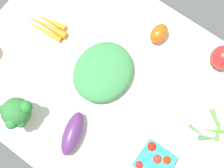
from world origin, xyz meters
TOP-DOWN VIEW (x-y plane):
  - tablecloth at (0.00, 0.00)cm, footprint 104.00×76.00cm
  - berry_basket at (-26.30, 13.07)cm, footprint 10.45×10.45cm
  - broccoli_head at (18.38, 26.72)cm, footprint 10.39×10.66cm
  - eggplant at (0.52, 21.53)cm, footprint 10.40×16.02cm
  - roma_tomato at (-2.84, -25.12)cm, footprint 5.93×8.26cm
  - okra_pile at (-37.01, -7.43)cm, footprint 11.88×12.43cm
  - leafy_greens_clump at (4.98, -1.57)cm, footprint 20.83×23.90cm
  - bell_pepper_red at (-25.93, -29.81)cm, footprint 10.86×10.86cm
  - carrot_bunch at (33.18, -3.93)cm, footprint 17.55×8.62cm

SIDE VIEW (x-z plane):
  - tablecloth at x=0.00cm, z-range 0.00..2.00cm
  - okra_pile at x=-37.01cm, z-range 1.90..3.74cm
  - carrot_bunch at x=33.18cm, z-range 1.87..4.67cm
  - berry_basket at x=-26.30cm, z-range 1.70..7.92cm
  - roma_tomato at x=-2.84cm, z-range 2.00..7.72cm
  - eggplant at x=0.52cm, z-range 2.00..8.01cm
  - leafy_greens_clump at x=4.98cm, z-range 2.00..8.16cm
  - bell_pepper_red at x=-25.93cm, z-range 2.00..10.85cm
  - broccoli_head at x=18.38cm, z-range 3.39..15.86cm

